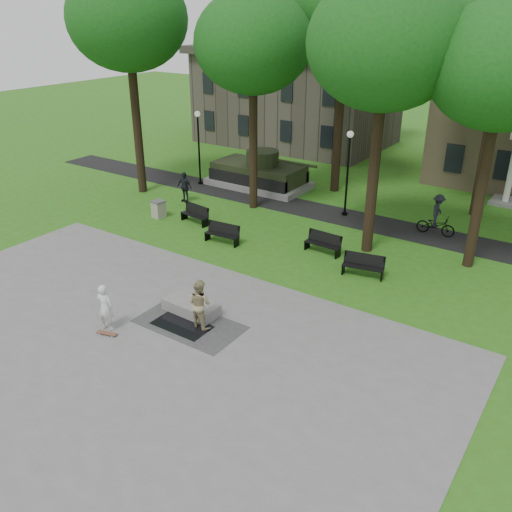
{
  "coord_description": "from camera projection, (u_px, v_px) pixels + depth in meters",
  "views": [
    {
      "loc": [
        12.5,
        -14.23,
        10.74
      ],
      "look_at": [
        1.17,
        2.43,
        1.4
      ],
      "focal_mm": 38.0,
      "sensor_mm": 36.0,
      "label": 1
    }
  ],
  "objects": [
    {
      "name": "ground",
      "position": [
        198.0,
        302.0,
        21.57
      ],
      "size": [
        120.0,
        120.0,
        0.0
      ],
      "primitive_type": "plane",
      "color": "#305F16",
      "rests_on": "ground"
    },
    {
      "name": "plaza",
      "position": [
        100.0,
        364.0,
        17.82
      ],
      "size": [
        22.0,
        16.0,
        0.02
      ],
      "primitive_type": "cube",
      "color": "gray",
      "rests_on": "ground"
    },
    {
      "name": "footpath",
      "position": [
        334.0,
        215.0,
        30.57
      ],
      "size": [
        44.0,
        2.6,
        0.01
      ],
      "primitive_type": "cube",
      "color": "black",
      "rests_on": "ground"
    },
    {
      "name": "building_left",
      "position": [
        297.0,
        99.0,
        45.55
      ],
      "size": [
        15.0,
        10.0,
        7.2
      ],
      "primitive_type": "cube",
      "color": "#4C443D",
      "rests_on": "ground"
    },
    {
      "name": "tree_0",
      "position": [
        127.0,
        19.0,
        30.23
      ],
      "size": [
        6.8,
        6.8,
        12.97
      ],
      "color": "black",
      "rests_on": "ground"
    },
    {
      "name": "tree_1",
      "position": [
        253.0,
        43.0,
        27.98
      ],
      "size": [
        6.2,
        6.2,
        11.63
      ],
      "color": "black",
      "rests_on": "ground"
    },
    {
      "name": "tree_2",
      "position": [
        386.0,
        44.0,
        22.25
      ],
      "size": [
        6.6,
        6.6,
        12.16
      ],
      "color": "black",
      "rests_on": "ground"
    },
    {
      "name": "tree_3",
      "position": [
        504.0,
        66.0,
        21.0
      ],
      "size": [
        6.0,
        6.0,
        11.19
      ],
      "color": "black",
      "rests_on": "ground"
    },
    {
      "name": "tree_4",
      "position": [
        346.0,
        12.0,
        30.23
      ],
      "size": [
        7.2,
        7.2,
        13.5
      ],
      "color": "black",
      "rests_on": "ground"
    },
    {
      "name": "tree_5",
      "position": [
        507.0,
        30.0,
        26.57
      ],
      "size": [
        6.4,
        6.4,
        12.44
      ],
      "color": "black",
      "rests_on": "ground"
    },
    {
      "name": "lamp_left",
      "position": [
        199.0,
        142.0,
        34.73
      ],
      "size": [
        0.36,
        0.36,
        4.73
      ],
      "color": "black",
      "rests_on": "ground"
    },
    {
      "name": "lamp_mid",
      "position": [
        348.0,
        167.0,
        29.37
      ],
      "size": [
        0.36,
        0.36,
        4.73
      ],
      "color": "black",
      "rests_on": "ground"
    },
    {
      "name": "tank_monument",
      "position": [
        259.0,
        174.0,
        35.01
      ],
      "size": [
        7.45,
        3.4,
        2.4
      ],
      "color": "gray",
      "rests_on": "ground"
    },
    {
      "name": "puddle",
      "position": [
        182.0,
        325.0,
        19.98
      ],
      "size": [
        2.2,
        1.2,
        0.0
      ],
      "primitive_type": "cube",
      "color": "black",
      "rests_on": "plaza"
    },
    {
      "name": "concrete_block",
      "position": [
        191.0,
        307.0,
        20.73
      ],
      "size": [
        2.23,
        1.06,
        0.45
      ],
      "primitive_type": "cube",
      "rotation": [
        0.0,
        0.0,
        -0.03
      ],
      "color": "gray",
      "rests_on": "plaza"
    },
    {
      "name": "skateboard",
      "position": [
        107.0,
        334.0,
        19.39
      ],
      "size": [
        0.81,
        0.4,
        0.07
      ],
      "primitive_type": "cube",
      "rotation": [
        0.0,
        0.0,
        0.27
      ],
      "color": "brown",
      "rests_on": "plaza"
    },
    {
      "name": "skateboarder",
      "position": [
        105.0,
        307.0,
        19.37
      ],
      "size": [
        0.74,
        0.58,
        1.81
      ],
      "primitive_type": "imported",
      "rotation": [
        0.0,
        0.0,
        3.38
      ],
      "color": "silver",
      "rests_on": "plaza"
    },
    {
      "name": "friend_watching",
      "position": [
        200.0,
        304.0,
        19.53
      ],
      "size": [
        0.97,
        0.78,
        1.88
      ],
      "primitive_type": "imported",
      "rotation": [
        0.0,
        0.0,
        3.06
      ],
      "color": "tan",
      "rests_on": "plaza"
    },
    {
      "name": "pedestrian_walker",
      "position": [
        184.0,
        187.0,
        32.29
      ],
      "size": [
        1.07,
        0.46,
        1.81
      ],
      "primitive_type": "imported",
      "rotation": [
        0.0,
        0.0,
        -0.01
      ],
      "color": "black",
      "rests_on": "ground"
    },
    {
      "name": "cyclist",
      "position": [
        437.0,
        219.0,
        27.57
      ],
      "size": [
        1.97,
        1.13,
        2.15
      ],
      "rotation": [
        0.0,
        0.0,
        1.62
      ],
      "color": "black",
      "rests_on": "ground"
    },
    {
      "name": "park_bench_0",
      "position": [
        195.0,
        214.0,
        29.25
      ],
      "size": [
        1.85,
        0.79,
        1.0
      ],
      "rotation": [
        0.0,
        0.0,
        -0.15
      ],
      "color": "black",
      "rests_on": "ground"
    },
    {
      "name": "park_bench_1",
      "position": [
        223.0,
        233.0,
        26.77
      ],
      "size": [
        1.83,
        0.68,
        1.0
      ],
      "rotation": [
        0.0,
        0.0,
        0.09
      ],
      "color": "black",
      "rests_on": "ground"
    },
    {
      "name": "park_bench_2",
      "position": [
        323.0,
        242.0,
        25.68
      ],
      "size": [
        1.82,
        0.63,
        1.0
      ],
      "rotation": [
        0.0,
        0.0,
        -0.06
      ],
      "color": "black",
      "rests_on": "ground"
    },
    {
      "name": "park_bench_3",
      "position": [
        364.0,
        265.0,
        23.46
      ],
      "size": [
        1.85,
        0.87,
        1.0
      ],
      "rotation": [
        0.0,
        0.0,
        0.2
      ],
      "color": "black",
      "rests_on": "ground"
    },
    {
      "name": "trash_bin",
      "position": [
        159.0,
        209.0,
        30.01
      ],
      "size": [
        0.74,
        0.74,
        0.96
      ],
      "rotation": [
        0.0,
        0.0,
        -0.14
      ],
      "color": "#A79B8A",
      "rests_on": "ground"
    }
  ]
}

